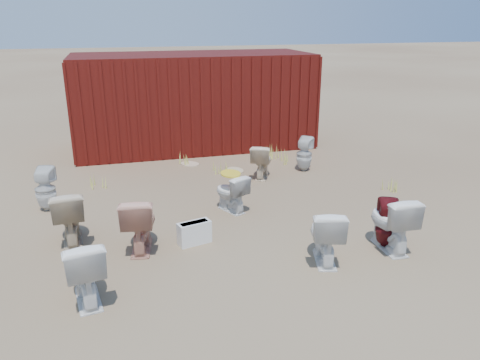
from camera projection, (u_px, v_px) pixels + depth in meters
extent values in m
plane|color=brown|center=(249.00, 222.00, 7.89)|extent=(100.00, 100.00, 0.00)
cube|color=#510F0D|center=(194.00, 101.00, 12.23)|extent=(6.00, 2.40, 2.40)
imported|color=white|center=(84.00, 269.00, 5.58)|extent=(0.59, 0.89, 0.84)
imported|color=tan|center=(139.00, 222.00, 6.85)|extent=(0.61, 0.90, 0.85)
imported|color=white|center=(325.00, 234.00, 6.51)|extent=(0.66, 0.89, 0.81)
imported|color=#580F12|center=(387.00, 224.00, 6.94)|extent=(0.45, 0.45, 0.74)
imported|color=white|center=(391.00, 222.00, 6.85)|extent=(0.51, 0.86, 0.86)
imported|color=silver|center=(45.00, 189.00, 8.26)|extent=(0.42, 0.43, 0.79)
imported|color=#BEAA8B|center=(69.00, 216.00, 7.08)|extent=(0.53, 0.87, 0.85)
imported|color=beige|center=(262.00, 161.00, 9.98)|extent=(0.69, 0.83, 0.73)
imported|color=white|center=(231.00, 193.00, 8.24)|extent=(0.63, 0.77, 0.68)
imported|color=silver|center=(304.00, 154.00, 10.41)|extent=(0.49, 0.49, 0.77)
ellipsoid|color=gold|center=(231.00, 174.00, 8.13)|extent=(0.35, 0.43, 0.02)
cube|color=silver|center=(194.00, 233.00, 7.09)|extent=(0.53, 0.32, 0.35)
ellipsoid|color=tan|center=(235.00, 171.00, 10.50)|extent=(0.43, 0.53, 0.02)
ellipsoid|color=#C3AB8D|center=(190.00, 164.00, 10.97)|extent=(0.58, 0.59, 0.02)
cone|color=#B6B749|center=(97.00, 180.00, 9.51)|extent=(0.36, 0.36, 0.26)
cone|color=#B6B749|center=(221.00, 167.00, 10.40)|extent=(0.32, 0.32, 0.24)
cone|color=#B6B749|center=(288.00, 157.00, 11.07)|extent=(0.36, 0.36, 0.27)
cone|color=#B6B749|center=(184.00, 159.00, 10.89)|extent=(0.30, 0.30, 0.29)
cone|color=#B6B749|center=(273.00, 152.00, 11.43)|extent=(0.34, 0.34, 0.32)
cone|color=#B6B749|center=(391.00, 185.00, 9.25)|extent=(0.28, 0.28, 0.26)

